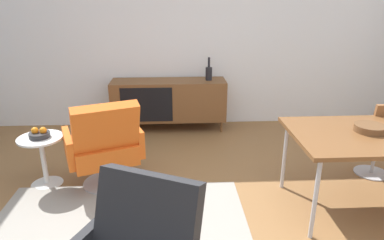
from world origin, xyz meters
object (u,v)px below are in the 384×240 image
(fruit_bowl, at_px, (39,134))
(dining_chair_back_right, at_px, (382,136))
(sideboard, at_px, (169,100))
(side_table_round, at_px, (43,155))
(wooden_bowl_on_table, at_px, (370,128))
(vase_cobalt, at_px, (209,73))
(lounge_chair_red, at_px, (104,144))

(fruit_bowl, bearing_deg, dining_chair_back_right, -0.57)
(sideboard, distance_m, side_table_round, 1.96)
(sideboard, height_order, wooden_bowl_on_table, wooden_bowl_on_table)
(vase_cobalt, bearing_deg, sideboard, -179.81)
(lounge_chair_red, distance_m, fruit_bowl, 0.66)
(wooden_bowl_on_table, height_order, fruit_bowl, wooden_bowl_on_table)
(vase_cobalt, bearing_deg, side_table_round, -140.69)
(vase_cobalt, relative_size, dining_chair_back_right, 0.37)
(sideboard, xyz_separation_m, side_table_round, (-1.26, -1.49, -0.12))
(vase_cobalt, distance_m, side_table_round, 2.41)
(vase_cobalt, height_order, lounge_chair_red, vase_cobalt)
(side_table_round, bearing_deg, wooden_bowl_on_table, -10.46)
(wooden_bowl_on_table, xyz_separation_m, side_table_round, (-3.02, 0.56, -0.45))
(wooden_bowl_on_table, height_order, side_table_round, wooden_bowl_on_table)
(lounge_chair_red, bearing_deg, dining_chair_back_right, 1.15)
(sideboard, bearing_deg, wooden_bowl_on_table, -49.43)
(sideboard, relative_size, dining_chair_back_right, 1.87)
(sideboard, xyz_separation_m, wooden_bowl_on_table, (1.76, -2.05, 0.33))
(sideboard, height_order, side_table_round, sideboard)
(sideboard, distance_m, vase_cobalt, 0.68)
(sideboard, xyz_separation_m, dining_chair_back_right, (2.22, -1.53, 0.03))
(sideboard, height_order, vase_cobalt, vase_cobalt)
(wooden_bowl_on_table, distance_m, lounge_chair_red, 2.43)
(wooden_bowl_on_table, relative_size, side_table_round, 0.50)
(wooden_bowl_on_table, distance_m, fruit_bowl, 3.07)
(dining_chair_back_right, height_order, lounge_chair_red, lounge_chair_red)
(dining_chair_back_right, bearing_deg, vase_cobalt, 137.30)
(side_table_round, bearing_deg, dining_chair_back_right, -0.56)
(vase_cobalt, height_order, dining_chair_back_right, vase_cobalt)
(sideboard, height_order, fruit_bowl, sideboard)
(sideboard, relative_size, fruit_bowl, 8.00)
(wooden_bowl_on_table, bearing_deg, dining_chair_back_right, 48.08)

